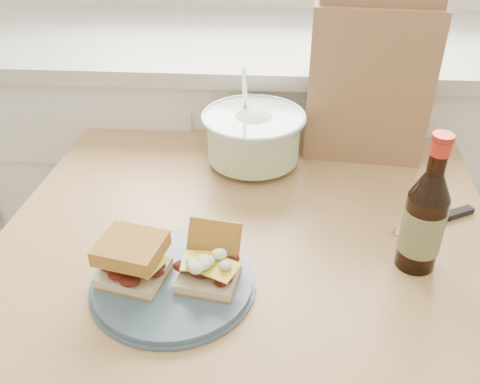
# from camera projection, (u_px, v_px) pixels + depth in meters

# --- Properties ---
(cabinet_run) EXTENTS (2.50, 0.64, 0.94)m
(cabinet_run) POSITION_uv_depth(u_px,v_px,m) (276.00, 174.00, 1.79)
(cabinet_run) COLOR white
(cabinet_run) RESTS_ON ground
(dining_table) EXTENTS (1.00, 1.00, 0.78)m
(dining_table) POSITION_uv_depth(u_px,v_px,m) (248.00, 267.00, 1.11)
(dining_table) COLOR tan
(dining_table) RESTS_ON ground
(plate) EXTENTS (0.27, 0.27, 0.02)m
(plate) POSITION_uv_depth(u_px,v_px,m) (173.00, 283.00, 0.89)
(plate) COLOR #42596B
(plate) RESTS_ON dining_table
(sandwich_left) EXTENTS (0.12, 0.11, 0.08)m
(sandwich_left) POSITION_uv_depth(u_px,v_px,m) (133.00, 259.00, 0.87)
(sandwich_left) COLOR beige
(sandwich_left) RESTS_ON plate
(sandwich_right) EXTENTS (0.11, 0.14, 0.08)m
(sandwich_right) POSITION_uv_depth(u_px,v_px,m) (210.00, 262.00, 0.88)
(sandwich_right) COLOR beige
(sandwich_right) RESTS_ON plate
(coleslaw_bowl) EXTENTS (0.23, 0.23, 0.23)m
(coleslaw_bowl) POSITION_uv_depth(u_px,v_px,m) (253.00, 140.00, 1.21)
(coleslaw_bowl) COLOR silver
(coleslaw_bowl) RESTS_ON dining_table
(beer_bottle) EXTENTS (0.07, 0.07, 0.26)m
(beer_bottle) POSITION_uv_depth(u_px,v_px,m) (424.00, 220.00, 0.89)
(beer_bottle) COLOR black
(beer_bottle) RESTS_ON dining_table
(knife) EXTENTS (0.18, 0.10, 0.01)m
(knife) POSITION_uv_depth(u_px,v_px,m) (447.00, 216.00, 1.05)
(knife) COLOR silver
(knife) RESTS_ON dining_table
(paper_bag) EXTENTS (0.28, 0.20, 0.35)m
(paper_bag) POSITION_uv_depth(u_px,v_px,m) (368.00, 78.00, 1.21)
(paper_bag) COLOR #956D48
(paper_bag) RESTS_ON dining_table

